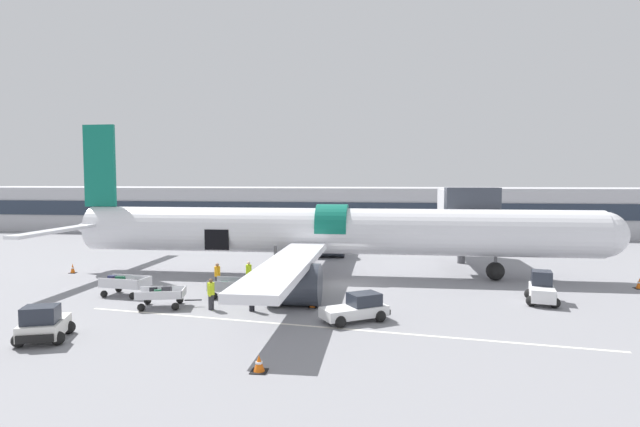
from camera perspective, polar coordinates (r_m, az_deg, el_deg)
ground_plane at (r=33.06m, az=3.20°, el=-7.92°), size 500.00×500.00×0.00m
apron_marking_line at (r=23.53m, az=0.45°, el=-12.86°), size 24.83×3.74×0.01m
terminal_strip at (r=64.40m, az=5.25°, el=0.45°), size 108.91×11.43×5.68m
jet_bridge_stub at (r=40.71m, az=16.12°, el=0.50°), size 3.72×10.30×6.20m
airplane at (r=34.84m, az=0.56°, el=-2.23°), size 38.90×33.28×10.76m
baggage_tug_lead at (r=30.31m, az=24.01°, el=-8.00°), size 2.06×2.84×1.72m
baggage_tug_mid at (r=24.45m, az=-29.06°, el=-11.13°), size 2.46×2.73×1.56m
baggage_tug_rear at (r=24.42m, az=4.25°, el=-10.84°), size 3.43×2.82×1.32m
baggage_cart_loading at (r=29.39m, az=-9.33°, el=-8.49°), size 4.12×2.06×1.04m
baggage_cart_queued at (r=31.52m, az=-21.39°, el=-7.69°), size 3.66×1.95×1.18m
baggage_cart_empty at (r=28.10m, az=-17.57°, el=-9.11°), size 3.43×2.17×1.16m
ground_crew_loader_a at (r=31.86m, az=-11.65°, el=-6.91°), size 0.46×0.55×1.60m
ground_crew_loader_b at (r=30.86m, az=-3.70°, el=-7.23°), size 0.41×0.54×1.56m
ground_crew_driver at (r=26.25m, az=-7.81°, el=-9.25°), size 0.50×0.50×1.57m
ground_crew_supervisor at (r=32.04m, az=-8.15°, el=-6.79°), size 0.47×0.56×1.61m
ground_crew_helper at (r=30.38m, az=-2.07°, el=-7.19°), size 0.49×0.62×1.77m
ground_crew_marshal at (r=26.89m, az=-12.35°, el=-8.90°), size 0.38×0.57×1.65m
safety_cone_nose at (r=37.02m, az=32.72°, el=-6.73°), size 0.58×0.58×0.72m
safety_cone_engine_left at (r=18.56m, az=-6.99°, el=-16.69°), size 0.59×0.59×0.61m
safety_cone_wingtip at (r=26.82m, az=-0.89°, el=-9.93°), size 0.44×0.44×0.79m
safety_cone_tail at (r=40.48m, az=-26.42°, el=-5.66°), size 0.44×0.44×0.69m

